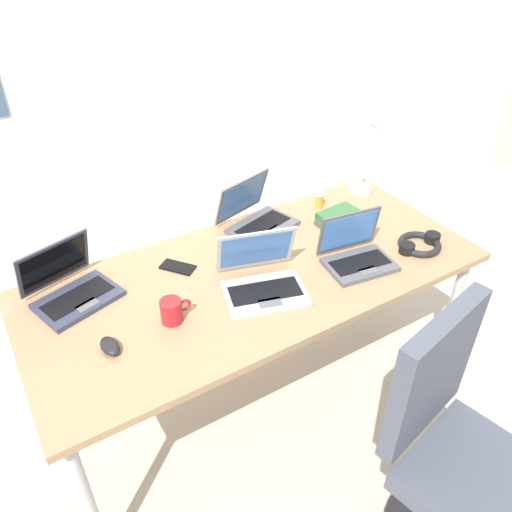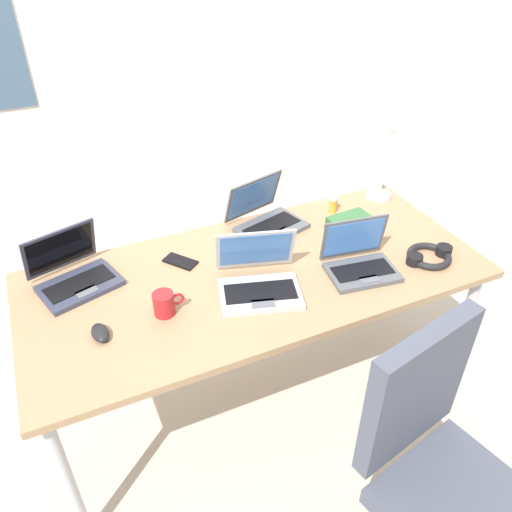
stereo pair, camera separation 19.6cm
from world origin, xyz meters
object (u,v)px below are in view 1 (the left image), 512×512
Objects in this scene: laptop_mid_desk at (256,218)px; book_stack at (341,219)px; computer_mouse at (110,346)px; cell_phone at (178,267)px; desk_lamp at (369,156)px; coffee_mug at (172,311)px; laptop_near_mouse at (71,288)px; headphones at (420,244)px; laptop_center at (262,279)px; office_chair at (458,470)px; pill_bottle at (319,200)px; laptop_front_right at (356,254)px.

book_stack is at bearing -30.22° from laptop_mid_desk.
computer_mouse is 0.71× the size of cell_phone.
coffee_mug is (-1.19, -0.36, -0.15)m from desk_lamp.
laptop_near_mouse is 3.56× the size of computer_mouse.
desk_lamp is at bearing 30.79° from book_stack.
headphones is (0.50, -0.50, -0.03)m from laptop_mid_desk.
office_chair is (0.28, -0.79, -0.39)m from laptop_center.
office_chair is (-0.28, -1.17, -0.38)m from pill_bottle.
pill_bottle is at bearing -2.56° from laptop_mid_desk.
office_chair reaches higher than headphones.
laptop_mid_desk is at bearing 149.78° from book_stack.
desk_lamp is 0.32m from pill_bottle.
desk_lamp reaches higher than computer_mouse.
coffee_mug is (-0.90, -0.18, 0.02)m from book_stack.
pill_bottle is at bearing 86.31° from book_stack.
laptop_mid_desk is at bearing 20.84° from computer_mouse.
computer_mouse reaches higher than cell_phone.
book_stack is at bearing 119.04° from headphones.
laptop_center is 3.81× the size of computer_mouse.
pill_bottle is 0.08× the size of office_chair.
book_stack reaches higher than headphones.
book_stack is at bearing 4.91° from computer_mouse.
laptop_center is 0.72m from headphones.
cell_phone is at bearing 173.59° from book_stack.
cell_phone is 1.01m from headphones.
laptop_front_right is 0.80× the size of laptop_center.
laptop_center is (-0.41, 0.06, 0.00)m from laptop_front_right.
laptop_near_mouse reaches higher than laptop_front_right.
headphones is at bearing 57.33° from office_chair.
pill_bottle is at bearing 71.77° from laptop_front_right.
pill_bottle is at bearing -30.56° from cell_phone.
office_chair reaches higher than cell_phone.
coffee_mug reaches higher than book_stack.
book_stack is at bearing -149.21° from desk_lamp.
laptop_near_mouse is at bearing -175.42° from laptop_mid_desk.
laptop_mid_desk reaches higher than cell_phone.
laptop_front_right is at bearing -117.12° from book_stack.
desk_lamp reaches higher than cell_phone.
headphones is 0.88m from office_chair.
coffee_mug is 1.10m from office_chair.
office_chair is at bearing -51.10° from laptop_near_mouse.
computer_mouse is 0.45× the size of headphones.
laptop_mid_desk reaches higher than coffee_mug.
coffee_mug is at bearing 173.29° from headphones.
book_stack is at bearing 11.57° from coffee_mug.
computer_mouse is (0.03, -0.33, -0.03)m from laptop_near_mouse.
cell_phone is (0.41, -0.04, -0.04)m from laptop_near_mouse.
laptop_center is 1.05× the size of laptop_mid_desk.
headphones is at bearing -8.89° from laptop_center.
laptop_front_right is 0.49m from laptop_mid_desk.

